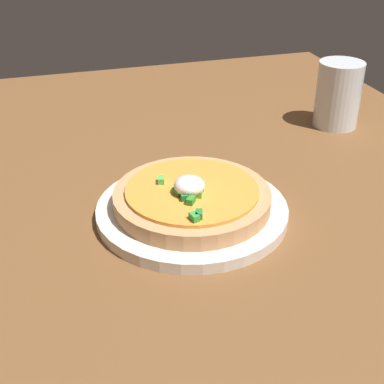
% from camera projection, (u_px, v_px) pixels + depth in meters
% --- Properties ---
extents(dining_table, '(1.23, 0.79, 0.03)m').
position_uv_depth(dining_table, '(257.00, 203.00, 0.74)').
color(dining_table, brown).
rests_on(dining_table, ground).
extents(plate, '(0.24, 0.24, 0.01)m').
position_uv_depth(plate, '(192.00, 211.00, 0.69)').
color(plate, silver).
rests_on(plate, dining_table).
extents(pizza, '(0.20, 0.20, 0.05)m').
position_uv_depth(pizza, '(192.00, 197.00, 0.68)').
color(pizza, tan).
rests_on(pizza, plate).
extents(cup_near, '(0.08, 0.08, 0.11)m').
position_uv_depth(cup_near, '(338.00, 98.00, 0.92)').
color(cup_near, silver).
rests_on(cup_near, dining_table).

